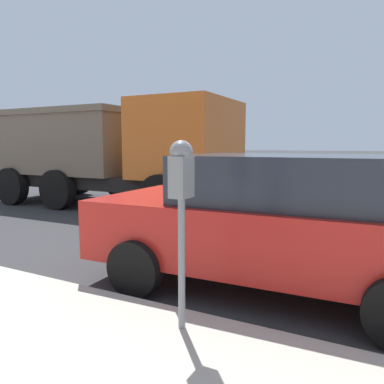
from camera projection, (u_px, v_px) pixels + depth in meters
The scene contains 4 objects.
ground_plane at pixel (297, 266), 5.25m from camera, with size 220.00×220.00×0.00m, color #333335.
parking_meter at pixel (181, 186), 3.06m from camera, with size 0.21×0.19×1.59m.
car_red at pixel (277, 219), 4.40m from camera, with size 2.29×4.28×1.57m.
dump_truck at pixel (109, 149), 10.53m from camera, with size 3.02×7.16×2.79m.
Camera 1 is at (-5.18, -1.05, 1.68)m, focal length 35.00 mm.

